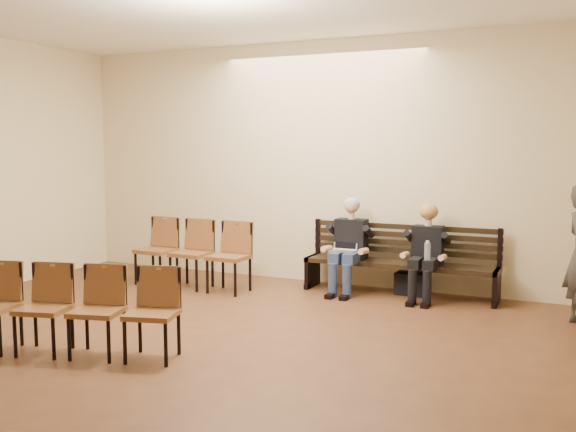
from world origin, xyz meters
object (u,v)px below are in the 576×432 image
seated_man (349,247)px  water_bottle (427,260)px  bag (411,284)px  laptop (342,252)px  seated_woman (426,257)px  chair_row_back (70,310)px  bench (399,278)px  chair_row_front (191,254)px

seated_man → water_bottle: seated_man is taller
water_bottle → bag: size_ratio=0.62×
seated_man → laptop: bearing=-104.3°
seated_woman → water_bottle: size_ratio=4.48×
seated_woman → chair_row_back: seated_woman is taller
bench → bag: size_ratio=6.44×
laptop → chair_row_front: chair_row_front is taller
seated_woman → laptop: seated_woman is taller
chair_row_back → chair_row_front: bearing=85.7°
bench → seated_woman: bearing=-17.4°
seated_woman → chair_row_back: (-2.61, -3.62, -0.13)m
seated_woman → laptop: (-1.10, -0.15, 0.01)m
laptop → chair_row_back: bearing=-115.6°
water_bottle → bag: bearing=123.5°
water_bottle → chair_row_back: chair_row_back is taller
chair_row_front → bench: bearing=17.7°
seated_man → chair_row_back: 3.95m
seated_man → seated_woman: (1.06, 0.00, -0.06)m
chair_row_back → bag: bearing=43.4°
laptop → seated_man: bearing=73.6°
bag → chair_row_front: (-2.92, -0.89, 0.34)m
bench → bag: bench is taller
water_bottle → bag: (-0.31, 0.47, -0.43)m
chair_row_front → chair_row_back: chair_row_front is taller
seated_woman → seated_man: bearing=180.0°
seated_man → chair_row_front: size_ratio=0.72×
laptop → chair_row_front: bearing=-168.2°
bench → seated_man: size_ratio=2.07×
bench → seated_woman: size_ratio=2.31×
bench → bag: (0.14, 0.10, -0.08)m
water_bottle → bag: 0.71m
laptop → bag: 1.02m
laptop → chair_row_front: (-2.07, -0.51, -0.09)m
bench → chair_row_front: size_ratio=1.49×
laptop → bag: bearing=21.5°
seated_man → chair_row_front: 2.22m
bench → water_bottle: (0.45, -0.37, 0.35)m
bench → chair_row_back: chair_row_back is taller
laptop → seated_woman: bearing=5.9°
laptop → chair_row_back: (-1.51, -3.47, -0.14)m
laptop → water_bottle: bearing=-6.8°
water_bottle → chair_row_front: chair_row_front is taller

